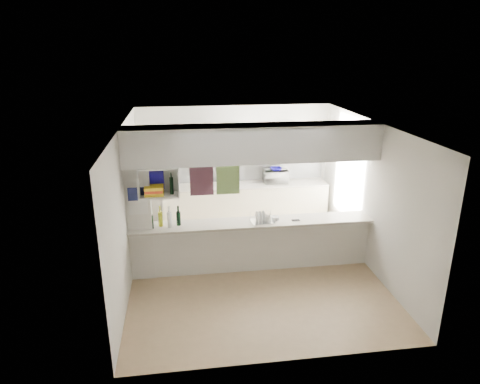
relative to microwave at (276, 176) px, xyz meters
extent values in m
plane|color=#A0825D|center=(-0.89, -2.14, -1.06)|extent=(4.80, 4.80, 0.00)
plane|color=white|center=(-0.89, -2.14, 1.54)|extent=(4.80, 4.80, 0.00)
plane|color=silver|center=(-0.89, 0.26, 0.24)|extent=(4.20, 0.00, 4.20)
plane|color=silver|center=(-2.99, -2.14, 0.24)|extent=(0.00, 4.80, 4.80)
plane|color=silver|center=(1.21, -2.14, 0.24)|extent=(0.00, 4.80, 4.80)
cube|color=silver|center=(-0.89, -2.14, -0.62)|extent=(4.20, 0.15, 0.88)
cube|color=#B9B2A2|center=(-0.89, -2.14, -0.16)|extent=(4.20, 0.50, 0.04)
cube|color=white|center=(-0.89, -2.14, 1.24)|extent=(4.20, 0.50, 0.60)
cube|color=silver|center=(-2.79, -2.14, 0.24)|extent=(0.40, 0.18, 2.60)
cube|color=#191E4C|center=(-2.79, -2.24, 0.49)|extent=(0.30, 0.01, 0.22)
cube|color=white|center=(-2.79, -2.24, 0.26)|extent=(0.30, 0.01, 0.24)
cube|color=black|center=(-1.74, -1.92, 0.62)|extent=(0.40, 0.02, 0.62)
cube|color=#19725C|center=(-1.29, -1.92, 0.62)|extent=(0.40, 0.02, 0.62)
cube|color=white|center=(-2.44, -2.24, 0.45)|extent=(0.65, 0.35, 0.02)
cube|color=white|center=(-2.44, -2.24, 0.92)|extent=(0.65, 0.35, 0.02)
cube|color=white|center=(-2.44, -2.08, 0.69)|extent=(0.65, 0.02, 0.50)
cube|color=white|center=(-2.75, -2.24, 0.69)|extent=(0.02, 0.35, 0.50)
cube|color=white|center=(-2.12, -2.24, 0.69)|extent=(0.02, 0.35, 0.50)
cube|color=gold|center=(-2.52, -2.24, 0.49)|extent=(0.30, 0.24, 0.05)
cube|color=red|center=(-2.52, -2.24, 0.54)|extent=(0.28, 0.22, 0.05)
cube|color=gold|center=(-2.52, -2.24, 0.59)|extent=(0.30, 0.24, 0.05)
cube|color=#110B7C|center=(-2.49, -2.12, 0.69)|extent=(0.26, 0.02, 0.34)
cylinder|color=black|center=(-2.24, -2.24, 0.60)|extent=(0.06, 0.06, 0.28)
cube|color=#EDE9C9|center=(-0.69, -0.04, -0.61)|extent=(3.60, 0.60, 0.90)
cube|color=#B9B2A2|center=(-0.69, -0.04, -0.16)|extent=(3.60, 0.63, 0.03)
cube|color=silver|center=(-0.69, 0.24, 0.16)|extent=(3.60, 0.03, 0.60)
cube|color=#EDE9C9|center=(-0.89, 0.09, 0.82)|extent=(2.62, 0.34, 0.72)
cube|color=white|center=(-0.14, 0.02, 0.42)|extent=(0.60, 0.46, 0.12)
cube|color=silver|center=(-0.14, -0.21, 0.38)|extent=(0.60, 0.02, 0.05)
imported|color=white|center=(0.00, 0.00, 0.00)|extent=(0.54, 0.37, 0.29)
imported|color=#110B7C|center=(-0.01, -0.04, 0.18)|extent=(0.26, 0.26, 0.06)
cube|color=silver|center=(-0.72, -2.17, -0.14)|extent=(0.42, 0.33, 0.01)
cylinder|color=white|center=(-0.82, -2.18, -0.03)|extent=(0.03, 0.20, 0.20)
cylinder|color=white|center=(-0.76, -2.18, -0.03)|extent=(0.03, 0.20, 0.20)
cylinder|color=white|center=(-0.70, -2.17, -0.03)|extent=(0.03, 0.20, 0.20)
imported|color=white|center=(-0.63, -2.18, -0.08)|extent=(0.16, 0.16, 0.10)
cylinder|color=black|center=(-2.60, -2.19, -0.03)|extent=(0.08, 0.08, 0.24)
cylinder|color=black|center=(-2.60, -2.19, 0.15)|extent=(0.03, 0.03, 0.11)
cylinder|color=olive|center=(-2.45, -2.11, -0.02)|extent=(0.08, 0.08, 0.25)
cylinder|color=olive|center=(-2.45, -2.11, 0.16)|extent=(0.03, 0.03, 0.11)
cylinder|color=silver|center=(-2.30, -2.19, -0.01)|extent=(0.08, 0.08, 0.27)
cylinder|color=silver|center=(-2.30, -2.19, 0.18)|extent=(0.03, 0.03, 0.11)
cylinder|color=black|center=(-2.15, -2.11, -0.03)|extent=(0.08, 0.08, 0.24)
cylinder|color=black|center=(-2.15, -2.11, 0.15)|extent=(0.03, 0.03, 0.11)
cylinder|color=silver|center=(-0.49, -2.13, -0.11)|extent=(0.13, 0.13, 0.06)
cube|color=black|center=(-0.14, -2.20, -0.14)|extent=(0.14, 0.07, 0.01)
cylinder|color=black|center=(-1.04, 0.01, -0.07)|extent=(0.10, 0.10, 0.14)
cube|color=brown|center=(-1.09, 0.04, -0.04)|extent=(0.12, 0.10, 0.21)
camera|label=1|loc=(-2.06, -8.87, 2.74)|focal=32.00mm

